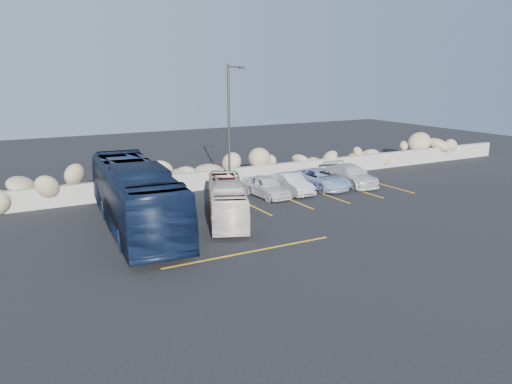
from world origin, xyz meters
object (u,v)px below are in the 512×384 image
lamppost (230,127)px  car_a (266,186)px  vintage_bus (227,200)px  tour_coach (136,196)px  car_b (291,184)px  car_d (321,179)px  car_c (351,175)px

lamppost → car_a: bearing=-33.7°
lamppost → vintage_bus: bearing=-118.0°
vintage_bus → tour_coach: (-4.58, 0.70, 0.62)m
lamppost → car_b: lamppost is taller
tour_coach → car_b: size_ratio=3.09×
car_d → vintage_bus: bearing=-160.5°
tour_coach → car_b: tour_coach is taller
lamppost → car_d: bearing=-8.8°
vintage_bus → tour_coach: size_ratio=0.62×
car_b → car_c: bearing=1.9°
lamppost → tour_coach: 8.26m
lamppost → car_c: bearing=-7.4°
lamppost → tour_coach: lamppost is taller
car_d → car_c: bearing=-6.5°
car_b → car_c: (4.90, 0.08, 0.04)m
car_a → car_b: 1.84m
tour_coach → car_d: tour_coach is taller
tour_coach → car_d: 13.42m
vintage_bus → car_a: vintage_bus is taller
vintage_bus → car_d: vintage_bus is taller
vintage_bus → car_b: vintage_bus is taller
tour_coach → car_c: (15.49, 2.56, -0.97)m
tour_coach → car_b: 10.92m
car_c → car_d: car_c is taller
lamppost → car_b: bearing=-18.1°
vintage_bus → lamppost: bearing=84.5°
car_a → car_b: size_ratio=1.01×
car_b → car_d: size_ratio=0.84×
vintage_bus → car_c: (10.91, 3.26, -0.35)m
vintage_bus → tour_coach: tour_coach is taller
car_b → car_d: (2.51, 0.25, 0.01)m
car_b → vintage_bus: bearing=-151.2°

